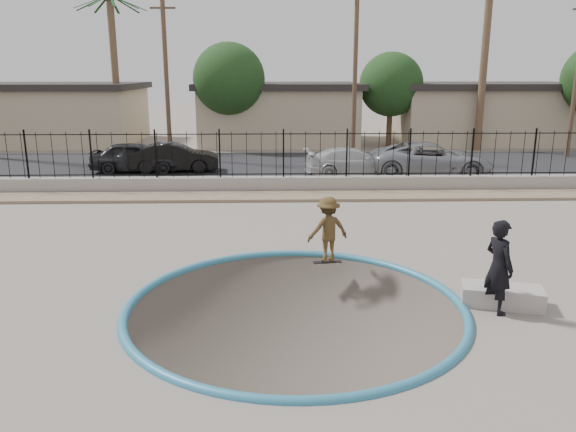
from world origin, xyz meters
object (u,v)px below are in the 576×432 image
Objects in this scene: skater at (328,233)px; videographer at (499,267)px; car_d at (431,159)px; car_a at (137,157)px; skateboard at (327,262)px; car_c at (353,162)px; concrete_ledge at (502,296)px; car_b at (174,157)px.

skater is 4.27m from videographer.
videographer reaches higher than car_d.
videographer is at bearing -146.99° from car_a.
skateboard is at bearing -150.44° from car_a.
skateboard is 12.17m from car_c.
car_c is (2.30, 11.94, -0.14)m from skater.
videographer is 14.91m from car_c.
skater is 1.01× the size of concrete_ledge.
skateboard is 4.36m from videographer.
car_d reaches higher than skateboard.
concrete_ledge is (3.35, -2.62, 0.15)m from skateboard.
car_c is at bearing -17.29° from videographer.
skateboard is 0.17× the size of car_c.
car_d is at bearing -97.77° from car_c.
car_d is (11.85, -1.41, 0.08)m from car_b.
concrete_ledge is at bearing -59.79° from videographer.
car_c is (-1.05, 14.56, 0.47)m from concrete_ledge.
car_a is (-10.84, 16.14, -0.20)m from videographer.
skater is 12.16m from car_c.
skater reaches higher than skateboard.
car_a is at bearing 88.85° from car_d.
car_a is at bearing 125.07° from concrete_ledge.
skater is 13.17m from car_d.
skateboard is at bearing 26.04° from videographer.
videographer reaches higher than concrete_ledge.
car_c is at bearing 92.48° from car_d.
concrete_ledge is (0.27, 0.32, -0.76)m from videographer.
car_d is (3.56, -0.14, 0.13)m from car_c.
skater reaches higher than concrete_ledge.
car_a reaches higher than skateboard.
concrete_ledge reaches higher than skateboard.
car_a is (-11.10, 15.82, 0.55)m from concrete_ledge.
car_a is 13.68m from car_d.
skater is at bearing 163.57° from car_c.
car_b reaches higher than skateboard.
videographer is 0.44× the size of car_c.
skateboard is at bearing 141.99° from concrete_ledge.
car_c is at bearing -118.65° from skater.
car_d reaches higher than car_c.
skater reaches higher than car_a.
skateboard is 0.38× the size of videographer.
videographer is 0.45× the size of car_a.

